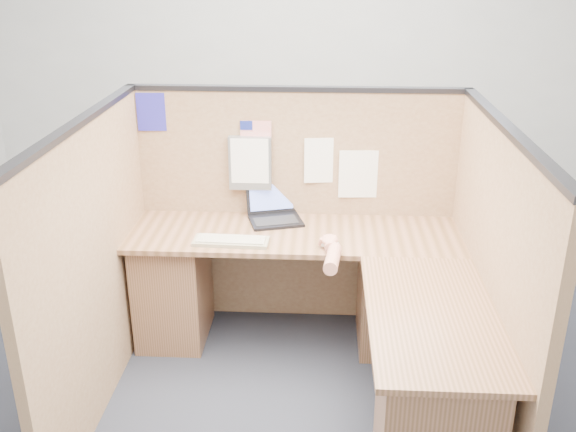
# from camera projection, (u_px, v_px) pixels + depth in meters

# --- Properties ---
(floor) EXTENTS (5.00, 5.00, 0.00)m
(floor) POSITION_uv_depth(u_px,v_px,m) (288.00, 408.00, 3.43)
(floor) COLOR #20232E
(floor) RESTS_ON ground
(wall_back) EXTENTS (5.00, 0.00, 5.00)m
(wall_back) POSITION_uv_depth(u_px,v_px,m) (304.00, 72.00, 4.98)
(wall_back) COLOR #9B9EA0
(wall_back) RESTS_ON floor
(cubicle_partitions) EXTENTS (2.06, 1.83, 1.53)m
(cubicle_partitions) POSITION_uv_depth(u_px,v_px,m) (292.00, 244.00, 3.53)
(cubicle_partitions) COLOR brown
(cubicle_partitions) RESTS_ON floor
(l_desk) EXTENTS (1.95, 1.75, 0.73)m
(l_desk) POSITION_uv_depth(u_px,v_px,m) (324.00, 318.00, 3.54)
(l_desk) COLOR brown
(l_desk) RESTS_ON floor
(laptop) EXTENTS (0.36, 0.38, 0.22)m
(laptop) POSITION_uv_depth(u_px,v_px,m) (277.00, 210.00, 3.96)
(laptop) COLOR black
(laptop) RESTS_ON l_desk
(keyboard) EXTENTS (0.43, 0.16, 0.03)m
(keyboard) POSITION_uv_depth(u_px,v_px,m) (231.00, 241.00, 3.64)
(keyboard) COLOR gray
(keyboard) RESTS_ON l_desk
(mouse) EXTENTS (0.12, 0.08, 0.05)m
(mouse) POSITION_uv_depth(u_px,v_px,m) (330.00, 244.00, 3.57)
(mouse) COLOR silver
(mouse) RESTS_ON l_desk
(hand_forearm) EXTENTS (0.11, 0.40, 0.08)m
(hand_forearm) POSITION_uv_depth(u_px,v_px,m) (332.00, 253.00, 3.43)
(hand_forearm) COLOR tan
(hand_forearm) RESTS_ON l_desk
(blue_poster) EXTENTS (0.17, 0.01, 0.23)m
(blue_poster) POSITION_uv_depth(u_px,v_px,m) (151.00, 112.00, 3.85)
(blue_poster) COLOR #242197
(blue_poster) RESTS_ON cubicle_partitions
(american_flag) EXTENTS (0.19, 0.01, 0.33)m
(american_flag) POSITION_uv_depth(u_px,v_px,m) (252.00, 132.00, 3.85)
(american_flag) COLOR olive
(american_flag) RESTS_ON cubicle_partitions
(file_holder) EXTENTS (0.26, 0.05, 0.33)m
(file_holder) POSITION_uv_depth(u_px,v_px,m) (250.00, 163.00, 3.91)
(file_holder) COLOR slate
(file_holder) RESTS_ON cubicle_partitions
(paper_left) EXTENTS (0.22, 0.03, 0.28)m
(paper_left) POSITION_uv_depth(u_px,v_px,m) (322.00, 161.00, 3.91)
(paper_left) COLOR white
(paper_left) RESTS_ON cubicle_partitions
(paper_right) EXTENTS (0.24, 0.02, 0.30)m
(paper_right) POSITION_uv_depth(u_px,v_px,m) (358.00, 174.00, 3.93)
(paper_right) COLOR white
(paper_right) RESTS_ON cubicle_partitions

